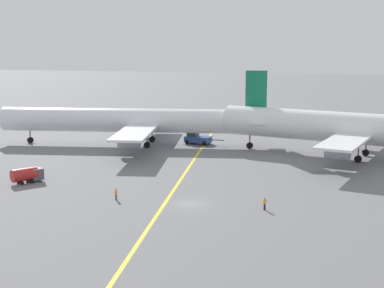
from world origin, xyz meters
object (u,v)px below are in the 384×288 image
at_px(airliner_being_pushed, 347,128).
at_px(pushback_tug, 197,138).
at_px(ground_crew_wing_walker_right, 116,194).
at_px(airliner_at_gate_left, 134,121).
at_px(gse_fuel_bowser_stubby, 28,174).
at_px(ground_crew_ramp_agent_by_cones, 265,204).

bearing_deg(airliner_being_pushed, pushback_tug, 164.96).
bearing_deg(ground_crew_wing_walker_right, airliner_at_gate_left, 104.32).
distance_m(airliner_being_pushed, pushback_tug, 31.98).
relative_size(airliner_at_gate_left, ground_crew_wing_walker_right, 37.43).
relative_size(airliner_at_gate_left, gse_fuel_bowser_stubby, 12.25).
xyz_separation_m(airliner_being_pushed, ground_crew_wing_walker_right, (-32.85, -37.03, -4.81)).
bearing_deg(airliner_at_gate_left, ground_crew_wing_walker_right, -75.68).
xyz_separation_m(gse_fuel_bowser_stubby, ground_crew_wing_walker_right, (16.92, -6.40, -0.48)).
relative_size(airliner_at_gate_left, airliner_being_pushed, 1.16).
height_order(ground_crew_ramp_agent_by_cones, ground_crew_wing_walker_right, ground_crew_wing_walker_right).
relative_size(gse_fuel_bowser_stubby, ground_crew_wing_walker_right, 3.05).
relative_size(pushback_tug, gse_fuel_bowser_stubby, 1.77).
distance_m(airliner_being_pushed, gse_fuel_bowser_stubby, 58.60).
bearing_deg(ground_crew_wing_walker_right, ground_crew_ramp_agent_by_cones, -0.99).
bearing_deg(airliner_at_gate_left, ground_crew_ramp_agent_by_cones, -53.01).
height_order(airliner_being_pushed, ground_crew_ramp_agent_by_cones, airliner_being_pushed).
relative_size(airliner_at_gate_left, pushback_tug, 6.93).
height_order(gse_fuel_bowser_stubby, ground_crew_ramp_agent_by_cones, gse_fuel_bowser_stubby).
height_order(airliner_at_gate_left, airliner_being_pushed, airliner_being_pushed).
relative_size(ground_crew_ramp_agent_by_cones, ground_crew_wing_walker_right, 0.99).
bearing_deg(ground_crew_ramp_agent_by_cones, gse_fuel_bowser_stubby, 169.86).
xyz_separation_m(airliner_at_gate_left, ground_crew_wing_walker_right, (10.55, -41.35, -4.31)).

